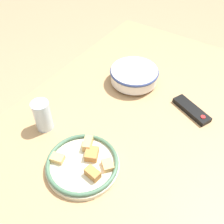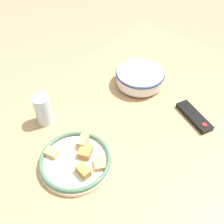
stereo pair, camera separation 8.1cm
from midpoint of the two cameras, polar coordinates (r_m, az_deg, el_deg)
The scene contains 6 objects.
ground_plane at distance 1.64m, azimuth 3.00°, elevation -22.78°, with size 8.00×8.00×0.00m, color #9E8460.
dining_table at distance 1.03m, azimuth 4.44°, elevation -8.62°, with size 1.60×0.95×0.77m.
noodle_bowl at distance 1.18m, azimuth 8.08°, elevation 7.53°, with size 0.22×0.22×0.07m.
food_plate at distance 0.90m, azimuth -5.25°, elevation -10.57°, with size 0.25×0.25×0.05m.
tv_remote at distance 1.09m, azimuth 19.48°, elevation -1.02°, with size 0.12×0.18×0.02m.
drinking_glass at distance 1.01m, azimuth -12.56°, elevation 0.37°, with size 0.06×0.06×0.12m.
Camera 2 is at (0.49, 0.36, 1.53)m, focal length 42.00 mm.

